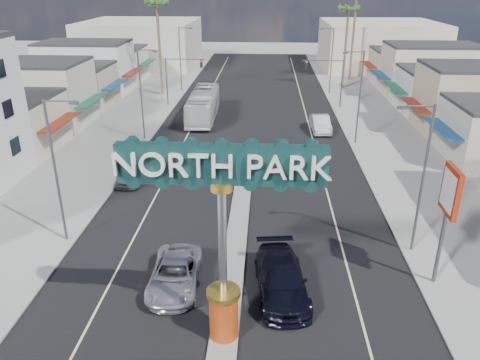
# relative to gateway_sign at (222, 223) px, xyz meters

# --- Properties ---
(ground) EXTENTS (160.00, 160.00, 0.00)m
(ground) POSITION_rel_gateway_sign_xyz_m (0.00, 28.02, -5.93)
(ground) COLOR gray
(ground) RESTS_ON ground
(road) EXTENTS (20.00, 120.00, 0.01)m
(road) POSITION_rel_gateway_sign_xyz_m (0.00, 28.02, -5.92)
(road) COLOR black
(road) RESTS_ON ground
(median_island) EXTENTS (1.30, 30.00, 0.16)m
(median_island) POSITION_rel_gateway_sign_xyz_m (0.00, 12.02, -5.85)
(median_island) COLOR gray
(median_island) RESTS_ON ground
(sidewalk_left) EXTENTS (8.00, 120.00, 0.12)m
(sidewalk_left) POSITION_rel_gateway_sign_xyz_m (-14.00, 28.02, -5.87)
(sidewalk_left) COLOR gray
(sidewalk_left) RESTS_ON ground
(sidewalk_right) EXTENTS (8.00, 120.00, 0.12)m
(sidewalk_right) POSITION_rel_gateway_sign_xyz_m (14.00, 28.02, -5.87)
(sidewalk_right) COLOR gray
(sidewalk_right) RESTS_ON ground
(storefront_row_left) EXTENTS (12.00, 42.00, 6.00)m
(storefront_row_left) POSITION_rel_gateway_sign_xyz_m (-24.00, 41.02, -2.93)
(storefront_row_left) COLOR beige
(storefront_row_left) RESTS_ON ground
(storefront_row_right) EXTENTS (12.00, 42.00, 6.00)m
(storefront_row_right) POSITION_rel_gateway_sign_xyz_m (24.00, 41.02, -2.93)
(storefront_row_right) COLOR #B7B29E
(storefront_row_right) RESTS_ON ground
(backdrop_far_left) EXTENTS (20.00, 20.00, 8.00)m
(backdrop_far_left) POSITION_rel_gateway_sign_xyz_m (-22.00, 73.02, -1.93)
(backdrop_far_left) COLOR #B7B29E
(backdrop_far_left) RESTS_ON ground
(backdrop_far_right) EXTENTS (20.00, 20.00, 8.00)m
(backdrop_far_right) POSITION_rel_gateway_sign_xyz_m (22.00, 73.02, -1.93)
(backdrop_far_right) COLOR beige
(backdrop_far_right) RESTS_ON ground
(gateway_sign) EXTENTS (8.20, 1.50, 9.15)m
(gateway_sign) POSITION_rel_gateway_sign_xyz_m (0.00, 0.00, 0.00)
(gateway_sign) COLOR #B32B0D
(gateway_sign) RESTS_ON median_island
(traffic_signal_left) EXTENTS (5.09, 0.45, 6.00)m
(traffic_signal_left) POSITION_rel_gateway_sign_xyz_m (-9.18, 42.02, -1.65)
(traffic_signal_left) COLOR #47474C
(traffic_signal_left) RESTS_ON ground
(traffic_signal_right) EXTENTS (5.09, 0.45, 6.00)m
(traffic_signal_right) POSITION_rel_gateway_sign_xyz_m (9.18, 42.02, -1.65)
(traffic_signal_right) COLOR #47474C
(traffic_signal_right) RESTS_ON ground
(streetlight_l_near) EXTENTS (2.03, 0.22, 9.00)m
(streetlight_l_near) POSITION_rel_gateway_sign_xyz_m (-10.43, 8.02, -0.86)
(streetlight_l_near) COLOR #47474C
(streetlight_l_near) RESTS_ON ground
(streetlight_l_mid) EXTENTS (2.03, 0.22, 9.00)m
(streetlight_l_mid) POSITION_rel_gateway_sign_xyz_m (-10.43, 28.02, -0.86)
(streetlight_l_mid) COLOR #47474C
(streetlight_l_mid) RESTS_ON ground
(streetlight_l_far) EXTENTS (2.03, 0.22, 9.00)m
(streetlight_l_far) POSITION_rel_gateway_sign_xyz_m (-10.43, 50.02, -0.86)
(streetlight_l_far) COLOR #47474C
(streetlight_l_far) RESTS_ON ground
(streetlight_r_near) EXTENTS (2.03, 0.22, 9.00)m
(streetlight_r_near) POSITION_rel_gateway_sign_xyz_m (10.43, 8.02, -0.86)
(streetlight_r_near) COLOR #47474C
(streetlight_r_near) RESTS_ON ground
(streetlight_r_mid) EXTENTS (2.03, 0.22, 9.00)m
(streetlight_r_mid) POSITION_rel_gateway_sign_xyz_m (10.43, 28.02, -0.86)
(streetlight_r_mid) COLOR #47474C
(streetlight_r_mid) RESTS_ON ground
(streetlight_r_far) EXTENTS (2.03, 0.22, 9.00)m
(streetlight_r_far) POSITION_rel_gateway_sign_xyz_m (10.43, 50.02, -0.86)
(streetlight_r_far) COLOR #47474C
(streetlight_r_far) RESTS_ON ground
(palm_left_far) EXTENTS (2.60, 2.60, 13.10)m
(palm_left_far) POSITION_rel_gateway_sign_xyz_m (-13.00, 48.02, 5.57)
(palm_left_far) COLOR brown
(palm_left_far) RESTS_ON ground
(palm_right_mid) EXTENTS (2.60, 2.60, 12.10)m
(palm_right_mid) POSITION_rel_gateway_sign_xyz_m (13.00, 54.02, 4.67)
(palm_right_mid) COLOR brown
(palm_right_mid) RESTS_ON ground
(suv_left) EXTENTS (2.70, 5.52, 1.51)m
(suv_left) POSITION_rel_gateway_sign_xyz_m (-2.94, 3.78, -5.17)
(suv_left) COLOR silver
(suv_left) RESTS_ON ground
(suv_right) EXTENTS (3.13, 6.25, 1.74)m
(suv_right) POSITION_rel_gateway_sign_xyz_m (2.66, 3.46, -5.06)
(suv_right) COLOR black
(suv_right) RESTS_ON ground
(car_parked_left) EXTENTS (1.76, 4.34, 1.48)m
(car_parked_left) POSITION_rel_gateway_sign_xyz_m (-9.00, 17.40, -5.19)
(car_parked_left) COLOR slate
(car_parked_left) RESTS_ON ground
(car_parked_right) EXTENTS (2.00, 5.19, 1.69)m
(car_parked_right) POSITION_rel_gateway_sign_xyz_m (7.52, 31.97, -5.08)
(car_parked_right) COLOR silver
(car_parked_right) RESTS_ON ground
(city_bus) EXTENTS (2.95, 11.90, 3.30)m
(city_bus) POSITION_rel_gateway_sign_xyz_m (-5.61, 36.15, -4.28)
(city_bus) COLOR silver
(city_bus) RESTS_ON ground
(bank_pylon_sign) EXTENTS (0.32, 2.06, 6.56)m
(bank_pylon_sign) POSITION_rel_gateway_sign_xyz_m (10.89, 4.83, -0.84)
(bank_pylon_sign) COLOR #47474C
(bank_pylon_sign) RESTS_ON sidewalk_right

